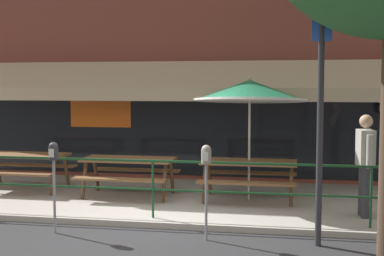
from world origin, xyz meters
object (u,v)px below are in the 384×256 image
object	(u,v)px
patio_umbrella_right	(250,91)
parking_meter_far	(206,163)
picnic_table_left	(24,161)
pedestrian_walking	(365,160)
parking_meter_near	(54,160)
picnic_table_right	(249,169)
street_sign_pole	(321,91)
picnic_table_centre	(129,166)

from	to	relation	value
patio_umbrella_right	parking_meter_far	world-z (taller)	patio_umbrella_right
picnic_table_left	pedestrian_walking	xyz separation A→B (m)	(6.71, -1.09, 0.35)
patio_umbrella_right	parking_meter_near	size ratio (longest dim) A/B	1.67
picnic_table_right	parking_meter_near	distance (m)	3.76
patio_umbrella_right	parking_meter_near	bearing A→B (deg)	-137.98
parking_meter_far	street_sign_pole	xyz separation A→B (m)	(1.62, 0.03, 1.06)
picnic_table_left	patio_umbrella_right	world-z (taller)	patio_umbrella_right
parking_meter_near	street_sign_pole	world-z (taller)	street_sign_pole
picnic_table_right	pedestrian_walking	xyz separation A→B (m)	(2.00, -0.91, 0.35)
picnic_table_right	parking_meter_near	world-z (taller)	parking_meter_near
parking_meter_near	parking_meter_far	distance (m)	2.37
street_sign_pole	patio_umbrella_right	bearing A→B (deg)	115.69
parking_meter_far	picnic_table_left	bearing A→B (deg)	148.82
parking_meter_near	parking_meter_far	bearing A→B (deg)	1.14
picnic_table_right	parking_meter_far	bearing A→B (deg)	-100.23
street_sign_pole	parking_meter_near	bearing A→B (deg)	-178.96
picnic_table_centre	pedestrian_walking	distance (m)	4.45
picnic_table_left	parking_meter_near	xyz separation A→B (m)	(1.91, -2.64, 0.44)
picnic_table_centre	parking_meter_far	size ratio (longest dim) A/B	1.27
picnic_table_centre	picnic_table_right	bearing A→B (deg)	1.32
picnic_table_left	street_sign_pole	world-z (taller)	street_sign_pole
street_sign_pole	picnic_table_left	bearing A→B (deg)	156.49
parking_meter_far	picnic_table_right	bearing A→B (deg)	79.77
pedestrian_walking	picnic_table_left	bearing A→B (deg)	170.79
pedestrian_walking	parking_meter_near	size ratio (longest dim) A/B	1.20
patio_umbrella_right	parking_meter_far	size ratio (longest dim) A/B	1.67
patio_umbrella_right	parking_meter_near	world-z (taller)	patio_umbrella_right
picnic_table_left	street_sign_pole	size ratio (longest dim) A/B	0.42
parking_meter_far	pedestrian_walking	bearing A→B (deg)	31.69
patio_umbrella_right	street_sign_pole	size ratio (longest dim) A/B	0.55
pedestrian_walking	street_sign_pole	xyz separation A→B (m)	(-0.82, -1.48, 1.15)
pedestrian_walking	parking_meter_far	xyz separation A→B (m)	(-2.43, -1.50, 0.09)
picnic_table_left	parking_meter_far	xyz separation A→B (m)	(4.28, -2.59, 0.44)
parking_meter_far	street_sign_pole	size ratio (longest dim) A/B	0.33
pedestrian_walking	patio_umbrella_right	bearing A→B (deg)	153.87
picnic_table_left	picnic_table_right	size ratio (longest dim) A/B	1.00
picnic_table_centre	picnic_table_right	world-z (taller)	same
street_sign_pole	picnic_table_right	bearing A→B (deg)	116.35
picnic_table_left	pedestrian_walking	world-z (taller)	pedestrian_walking
picnic_table_right	patio_umbrella_right	bearing A→B (deg)	90.00
parking_meter_near	picnic_table_right	bearing A→B (deg)	41.21
patio_umbrella_right	parking_meter_far	xyz separation A→B (m)	(-0.44, -2.48, -1.03)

